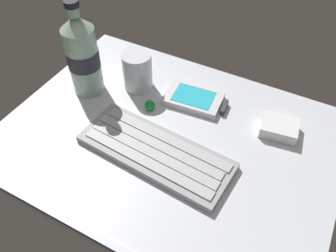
{
  "coord_description": "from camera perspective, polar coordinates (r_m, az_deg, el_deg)",
  "views": [
    {
      "loc": [
        20.79,
        -38.95,
        50.42
      ],
      "look_at": [
        0.0,
        0.0,
        3.0
      ],
      "focal_mm": 36.75,
      "sensor_mm": 36.0,
      "label": 1
    }
  ],
  "objects": [
    {
      "name": "ground_plane",
      "position": [
        0.68,
        -0.09,
        -2.43
      ],
      "size": [
        64.0,
        48.0,
        2.8
      ],
      "color": "silver"
    },
    {
      "name": "keyboard",
      "position": [
        0.64,
        -1.84,
        -4.37
      ],
      "size": [
        29.75,
        13.17,
        1.7
      ],
      "color": "#93969B",
      "rests_on": "ground_plane"
    },
    {
      "name": "handheld_device",
      "position": [
        0.74,
        4.69,
        4.41
      ],
      "size": [
        13.27,
        8.67,
        1.5
      ],
      "color": "silver",
      "rests_on": "ground_plane"
    },
    {
      "name": "juice_cup",
      "position": [
        0.76,
        -5.07,
        8.87
      ],
      "size": [
        6.4,
        6.4,
        8.5
      ],
      "color": "silver",
      "rests_on": "ground_plane"
    },
    {
      "name": "water_bottle",
      "position": [
        0.74,
        -13.98,
        11.34
      ],
      "size": [
        6.73,
        6.73,
        20.8
      ],
      "color": "#9EC1A8",
      "rests_on": "ground_plane"
    },
    {
      "name": "charger_block",
      "position": [
        0.7,
        17.97,
        -0.31
      ],
      "size": [
        7.71,
        6.52,
        2.4
      ],
      "primitive_type": "cube",
      "rotation": [
        0.0,
        0.0,
        0.14
      ],
      "color": "white",
      "rests_on": "ground_plane"
    },
    {
      "name": "trackball_mouse",
      "position": [
        0.72,
        -3.06,
        3.48
      ],
      "size": [
        2.2,
        2.2,
        2.2
      ],
      "primitive_type": "sphere",
      "color": "#198C33",
      "rests_on": "ground_plane"
    }
  ]
}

